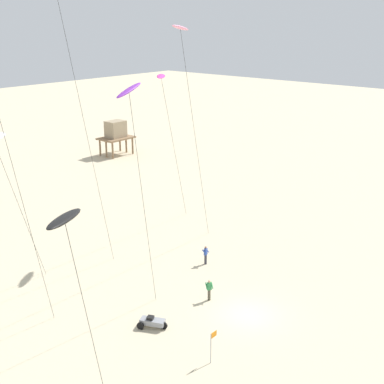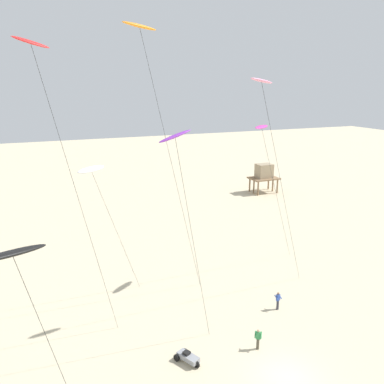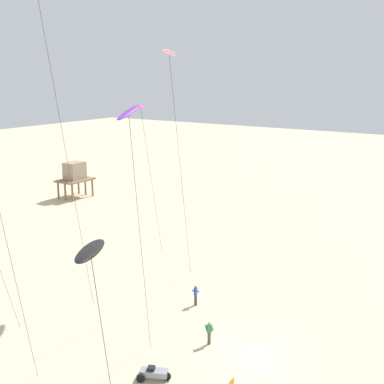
{
  "view_description": "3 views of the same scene",
  "coord_description": "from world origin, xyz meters",
  "px_view_note": "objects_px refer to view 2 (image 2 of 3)",
  "views": [
    {
      "loc": [
        -27.93,
        -18.7,
        20.36
      ],
      "look_at": [
        -2.45,
        3.26,
        9.22
      ],
      "focal_mm": 49.53,
      "sensor_mm": 36.0,
      "label": 1
    },
    {
      "loc": [
        -15.02,
        -18.94,
        19.38
      ],
      "look_at": [
        -3.57,
        8.34,
        11.44
      ],
      "focal_mm": 37.75,
      "sensor_mm": 36.0,
      "label": 2
    },
    {
      "loc": [
        -27.89,
        -13.46,
        18.39
      ],
      "look_at": [
        -1.56,
        4.0,
        10.98
      ],
      "focal_mm": 48.47,
      "sensor_mm": 36.0,
      "label": 3
    }
  ],
  "objects_px": {
    "beach_buggy": "(188,357)",
    "kite_purple": "(176,140)",
    "kite_black": "(13,255)",
    "kite_red": "(33,51)",
    "stilt_house": "(264,173)",
    "kite_orange": "(141,30)",
    "kite_flyer_nearest": "(258,339)",
    "kite_flyer_middle": "(278,300)",
    "kite_magenta": "(262,129)",
    "kite_pink": "(263,86)",
    "kite_white": "(91,170)"
  },
  "relations": [
    {
      "from": "kite_pink",
      "to": "beach_buggy",
      "type": "height_order",
      "value": "kite_pink"
    },
    {
      "from": "kite_black",
      "to": "beach_buggy",
      "type": "height_order",
      "value": "kite_black"
    },
    {
      "from": "kite_orange",
      "to": "kite_white",
      "type": "distance_m",
      "value": 11.77
    },
    {
      "from": "kite_purple",
      "to": "kite_pink",
      "type": "bearing_deg",
      "value": 21.5
    },
    {
      "from": "kite_red",
      "to": "kite_magenta",
      "type": "bearing_deg",
      "value": 16.45
    },
    {
      "from": "kite_flyer_nearest",
      "to": "beach_buggy",
      "type": "bearing_deg",
      "value": 173.01
    },
    {
      "from": "kite_orange",
      "to": "kite_white",
      "type": "height_order",
      "value": "kite_orange"
    },
    {
      "from": "kite_purple",
      "to": "kite_white",
      "type": "bearing_deg",
      "value": 113.0
    },
    {
      "from": "kite_white",
      "to": "kite_flyer_middle",
      "type": "xyz_separation_m",
      "value": [
        14.38,
        -7.04,
        -11.54
      ]
    },
    {
      "from": "kite_flyer_nearest",
      "to": "stilt_house",
      "type": "xyz_separation_m",
      "value": [
        25.22,
        38.9,
        2.71
      ]
    },
    {
      "from": "beach_buggy",
      "to": "kite_magenta",
      "type": "bearing_deg",
      "value": 40.5
    },
    {
      "from": "kite_red",
      "to": "kite_purple",
      "type": "distance_m",
      "value": 10.06
    },
    {
      "from": "kite_pink",
      "to": "kite_flyer_middle",
      "type": "relative_size",
      "value": 11.93
    },
    {
      "from": "kite_orange",
      "to": "kite_black",
      "type": "distance_m",
      "value": 19.64
    },
    {
      "from": "kite_flyer_nearest",
      "to": "stilt_house",
      "type": "distance_m",
      "value": 46.44
    },
    {
      "from": "kite_flyer_nearest",
      "to": "beach_buggy",
      "type": "relative_size",
      "value": 0.8
    },
    {
      "from": "kite_orange",
      "to": "stilt_house",
      "type": "bearing_deg",
      "value": 44.38
    },
    {
      "from": "kite_flyer_middle",
      "to": "kite_white",
      "type": "bearing_deg",
      "value": 153.92
    },
    {
      "from": "kite_red",
      "to": "stilt_house",
      "type": "bearing_deg",
      "value": 41.19
    },
    {
      "from": "kite_magenta",
      "to": "kite_white",
      "type": "xyz_separation_m",
      "value": [
        -16.2,
        0.36,
        -2.79
      ]
    },
    {
      "from": "kite_orange",
      "to": "stilt_house",
      "type": "height_order",
      "value": "kite_orange"
    },
    {
      "from": "kite_white",
      "to": "kite_red",
      "type": "bearing_deg",
      "value": -121.78
    },
    {
      "from": "kite_magenta",
      "to": "kite_flyer_middle",
      "type": "height_order",
      "value": "kite_magenta"
    },
    {
      "from": "kite_magenta",
      "to": "beach_buggy",
      "type": "xyz_separation_m",
      "value": [
        -11.85,
        -10.12,
        -14.8
      ]
    },
    {
      "from": "kite_black",
      "to": "kite_magenta",
      "type": "height_order",
      "value": "kite_magenta"
    },
    {
      "from": "kite_magenta",
      "to": "kite_red",
      "type": "distance_m",
      "value": 21.81
    },
    {
      "from": "kite_pink",
      "to": "beach_buggy",
      "type": "bearing_deg",
      "value": -151.59
    },
    {
      "from": "kite_flyer_nearest",
      "to": "kite_flyer_middle",
      "type": "relative_size",
      "value": 1.0
    },
    {
      "from": "kite_pink",
      "to": "beach_buggy",
      "type": "distance_m",
      "value": 20.9
    },
    {
      "from": "kite_black",
      "to": "kite_white",
      "type": "xyz_separation_m",
      "value": [
        5.89,
        15.98,
        0.06
      ]
    },
    {
      "from": "kite_pink",
      "to": "kite_purple",
      "type": "relative_size",
      "value": 1.2
    },
    {
      "from": "kite_orange",
      "to": "stilt_house",
      "type": "distance_m",
      "value": 47.87
    },
    {
      "from": "kite_flyer_nearest",
      "to": "kite_pink",
      "type": "bearing_deg",
      "value": 62.47
    },
    {
      "from": "kite_white",
      "to": "kite_pink",
      "type": "bearing_deg",
      "value": -26.23
    },
    {
      "from": "kite_purple",
      "to": "kite_flyer_middle",
      "type": "distance_m",
      "value": 18.41
    },
    {
      "from": "kite_black",
      "to": "kite_flyer_middle",
      "type": "bearing_deg",
      "value": 23.82
    },
    {
      "from": "kite_white",
      "to": "stilt_house",
      "type": "xyz_separation_m",
      "value": [
        35.01,
        27.75,
        -8.83
      ]
    },
    {
      "from": "kite_orange",
      "to": "beach_buggy",
      "type": "bearing_deg",
      "value": -85.95
    },
    {
      "from": "beach_buggy",
      "to": "stilt_house",
      "type": "bearing_deg",
      "value": 51.27
    },
    {
      "from": "kite_flyer_nearest",
      "to": "kite_orange",
      "type": "bearing_deg",
      "value": 125.61
    },
    {
      "from": "kite_purple",
      "to": "kite_flyer_middle",
      "type": "bearing_deg",
      "value": 12.98
    },
    {
      "from": "kite_orange",
      "to": "kite_flyer_middle",
      "type": "height_order",
      "value": "kite_orange"
    },
    {
      "from": "kite_pink",
      "to": "kite_purple",
      "type": "height_order",
      "value": "kite_pink"
    },
    {
      "from": "beach_buggy",
      "to": "kite_purple",
      "type": "bearing_deg",
      "value": 108.19
    },
    {
      "from": "kite_orange",
      "to": "kite_purple",
      "type": "xyz_separation_m",
      "value": [
        0.2,
        -6.64,
        -7.31
      ]
    },
    {
      "from": "kite_black",
      "to": "kite_red",
      "type": "distance_m",
      "value": 13.32
    },
    {
      "from": "kite_red",
      "to": "kite_white",
      "type": "distance_m",
      "value": 11.54
    },
    {
      "from": "kite_flyer_middle",
      "to": "kite_purple",
      "type": "bearing_deg",
      "value": -167.02
    },
    {
      "from": "kite_magenta",
      "to": "kite_red",
      "type": "bearing_deg",
      "value": -163.55
    },
    {
      "from": "kite_orange",
      "to": "kite_flyer_middle",
      "type": "xyz_separation_m",
      "value": [
        10.57,
        -4.25,
        -22.33
      ]
    }
  ]
}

